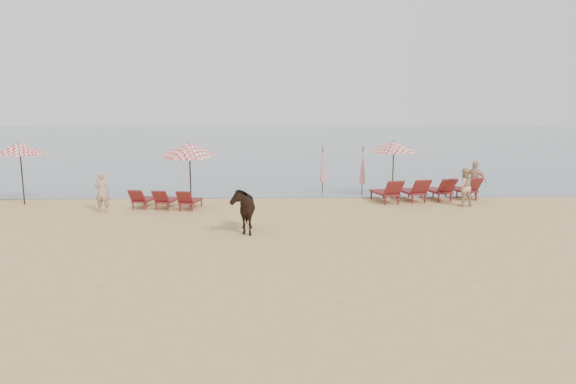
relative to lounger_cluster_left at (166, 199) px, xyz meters
name	(u,v)px	position (x,y,z in m)	size (l,w,h in m)	color
ground	(294,271)	(4.76, -7.73, -0.39)	(120.00, 120.00, 0.00)	tan
sea	(276,134)	(4.76, 72.27, -0.39)	(160.00, 140.00, 0.06)	#51606B
lounger_cluster_left	(166,199)	(0.00, 0.00, 0.00)	(2.76, 1.94, 0.56)	maroon
lounger_cluster_right	(427,190)	(10.85, 1.45, 0.10)	(4.72, 2.81, 0.70)	maroon
umbrella_open_left_a	(20,148)	(-6.08, 1.13, 1.94)	(2.27, 2.27, 2.59)	black
umbrella_open_left_b	(189,149)	(0.97, 0.14, 1.98)	(2.14, 2.19, 2.73)	black
umbrella_open_right	(394,147)	(9.46, 1.84, 1.93)	(2.11, 2.11, 2.57)	black
umbrella_closed_left	(323,165)	(6.58, 3.73, 0.96)	(0.27, 0.27, 2.19)	black
umbrella_closed_right	(363,165)	(8.35, 3.03, 1.01)	(0.28, 0.28, 2.27)	black
cow	(242,209)	(3.27, -3.81, 0.36)	(0.81, 1.78, 1.50)	black
beachgoer_left	(102,192)	(-2.24, -0.63, 0.40)	(0.57, 0.38, 1.57)	tan
beachgoer_right_a	(464,187)	(11.99, 0.27, 0.40)	(0.76, 0.60, 1.57)	tan
beachgoer_right_b	(475,180)	(13.01, 1.64, 0.47)	(1.00, 0.42, 1.71)	tan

